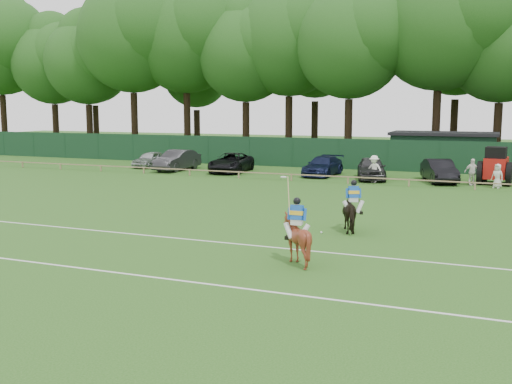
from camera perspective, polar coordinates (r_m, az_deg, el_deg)
The scene contains 21 objects.
ground at distance 24.04m, azimuth -3.83°, elevation -4.18°, with size 160.00×160.00×0.00m, color #1E4C14.
horse_dark at distance 24.95m, azimuth 9.23°, elevation -1.97°, with size 0.85×1.87×1.58m, color black.
horse_chestnut at distance 19.70m, azimuth 3.88°, elevation -4.50°, with size 1.33×1.49×1.65m, color maroon.
sedan_silver at distance 51.52m, azimuth -10.03°, elevation 3.09°, with size 1.59×3.96×1.35m, color #B0B3B5.
sedan_grey at distance 48.65m, azimuth -7.54°, elevation 3.02°, with size 1.73×4.97×1.64m, color #2A2A2D.
suv_black at distance 46.93m, azimuth -2.39°, elevation 2.81°, with size 2.48×5.38×1.49m, color black.
sedan_navy at distance 44.81m, azimuth 6.39°, elevation 2.47°, with size 2.01×4.95×1.44m, color #111737.
hatch_grey at distance 43.00m, azimuth 10.93°, elevation 2.25°, with size 1.90×4.72×1.61m, color #2E2E30.
estate_black at distance 42.55m, azimuth 17.07°, elevation 1.94°, with size 1.64×4.71×1.55m, color black.
spectator_left at distance 41.19m, azimuth 11.17°, elevation 2.16°, with size 1.20×0.69×1.85m, color white.
spectator_mid at distance 41.51m, azimuth 19.87°, elevation 1.80°, with size 1.03×0.43×1.76m, color white.
spectator_right at distance 40.65m, azimuth 22.01°, elevation 1.42°, with size 0.76×0.49×1.55m, color silver.
rider_dark at distance 24.82m, azimuth 9.28°, elevation -0.34°, with size 0.90×0.58×1.41m.
rider_chestnut at distance 19.54m, azimuth 3.89°, elevation -2.37°, with size 0.94×0.57×2.05m.
polo_ball at distance 24.55m, azimuth 6.24°, elevation -3.85°, with size 0.09×0.09×0.09m, color silver.
pitch_lines at distance 21.04m, azimuth -8.06°, elevation -6.03°, with size 60.00×5.10×0.01m.
pitch_rail at distance 40.69m, azimuth 7.40°, elevation 1.49°, with size 62.10×0.10×0.50m.
perimeter_fence at distance 49.32m, azimuth 10.13°, elevation 3.54°, with size 92.08×0.08×2.50m.
utility_shed at distance 51.38m, azimuth 17.42°, elevation 3.79°, with size 8.40×4.40×3.04m.
tree_row at distance 56.92m, azimuth 13.78°, elevation 2.77°, with size 96.00×12.00×21.00m, color #26561C, non-canonical shape.
tractor at distance 42.59m, azimuth 21.87°, elevation 2.26°, with size 2.22×3.12×2.50m.
Camera 1 is at (10.38, -21.06, 5.14)m, focal length 42.00 mm.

